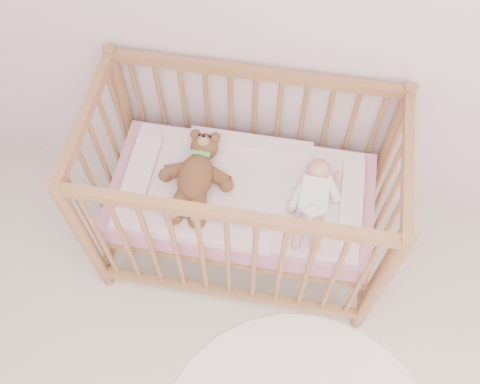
# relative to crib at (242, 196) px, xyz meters

# --- Properties ---
(crib) EXTENTS (1.36, 0.76, 1.00)m
(crib) POSITION_rel_crib_xyz_m (0.00, 0.00, 0.00)
(crib) COLOR #A06744
(crib) RESTS_ON floor
(mattress) EXTENTS (1.22, 0.62, 0.13)m
(mattress) POSITION_rel_crib_xyz_m (0.00, 0.00, -0.01)
(mattress) COLOR pink
(mattress) RESTS_ON crib
(blanket) EXTENTS (1.10, 0.58, 0.06)m
(blanket) POSITION_rel_crib_xyz_m (0.00, 0.00, 0.06)
(blanket) COLOR #E69EB7
(blanket) RESTS_ON mattress
(baby) EXTENTS (0.25, 0.49, 0.12)m
(baby) POSITION_rel_crib_xyz_m (0.33, -0.02, 0.14)
(baby) COLOR white
(baby) RESTS_ON blanket
(teddy_bear) EXTENTS (0.37, 0.52, 0.14)m
(teddy_bear) POSITION_rel_crib_xyz_m (-0.21, -0.02, 0.15)
(teddy_bear) COLOR brown
(teddy_bear) RESTS_ON blanket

